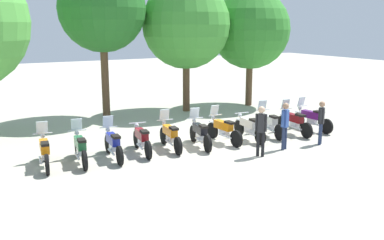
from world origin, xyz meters
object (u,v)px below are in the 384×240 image
(motorcycle_0, at_px, (45,151))
(person_0, at_px, (261,127))
(person_1, at_px, (285,122))
(motorcycle_2, at_px, (113,144))
(motorcycle_9, at_px, (294,122))
(motorcycle_7, at_px, (249,127))
(tree_1, at_px, (102,9))
(motorcycle_10, at_px, (311,118))
(tree_2, at_px, (186,25))
(motorcycle_6, at_px, (223,129))
(motorcycle_5, at_px, (200,133))
(motorcycle_1, at_px, (80,148))
(motorcycle_3, at_px, (142,139))
(tree_3, at_px, (250,30))
(motorcycle_4, at_px, (170,135))
(motorcycle_8, at_px, (269,123))
(person_2, at_px, (321,119))

(motorcycle_0, distance_m, person_0, 7.13)
(person_0, distance_m, person_1, 1.30)
(motorcycle_2, bearing_deg, motorcycle_0, 89.37)
(motorcycle_9, bearing_deg, motorcycle_7, 90.53)
(motorcycle_7, relative_size, tree_1, 0.30)
(motorcycle_10, height_order, tree_2, tree_2)
(motorcycle_6, bearing_deg, person_0, -179.96)
(motorcycle_0, distance_m, motorcycle_2, 2.20)
(motorcycle_0, height_order, motorcycle_5, same)
(motorcycle_0, bearing_deg, person_0, -103.00)
(motorcycle_9, distance_m, tree_1, 10.12)
(motorcycle_1, bearing_deg, tree_2, -43.53)
(motorcycle_5, xyz_separation_m, person_0, (1.19, -2.08, 0.52))
(motorcycle_1, relative_size, motorcycle_3, 1.00)
(motorcycle_7, bearing_deg, motorcycle_9, -89.24)
(motorcycle_0, distance_m, tree_3, 13.87)
(motorcycle_4, relative_size, motorcycle_8, 1.00)
(motorcycle_9, bearing_deg, motorcycle_8, 80.61)
(tree_1, bearing_deg, motorcycle_9, -50.61)
(motorcycle_10, height_order, tree_1, tree_1)
(tree_1, bearing_deg, motorcycle_6, -70.05)
(motorcycle_0, bearing_deg, tree_3, -57.96)
(motorcycle_8, xyz_separation_m, person_1, (-0.82, -1.87, 0.49))
(motorcycle_8, bearing_deg, tree_3, -20.03)
(motorcycle_7, distance_m, person_2, 2.74)
(person_1, bearing_deg, motorcycle_10, -81.82)
(motorcycle_1, relative_size, person_1, 1.27)
(motorcycle_8, height_order, tree_1, tree_1)
(motorcycle_7, height_order, person_1, person_1)
(person_2, bearing_deg, person_1, -129.48)
(motorcycle_2, xyz_separation_m, tree_3, (9.96, 5.82, 3.64))
(motorcycle_2, height_order, person_1, person_1)
(motorcycle_8, xyz_separation_m, motorcycle_9, (1.09, -0.27, 0.00))
(motorcycle_1, bearing_deg, motorcycle_9, -86.33)
(motorcycle_1, xyz_separation_m, motorcycle_3, (2.19, 0.06, -0.01))
(motorcycle_1, distance_m, motorcycle_10, 9.86)
(motorcycle_5, distance_m, tree_3, 9.67)
(motorcycle_4, distance_m, tree_3, 10.31)
(motorcycle_10, height_order, person_2, person_2)
(motorcycle_10, bearing_deg, person_1, 116.09)
(motorcycle_10, relative_size, person_1, 1.28)
(motorcycle_2, relative_size, motorcycle_6, 1.00)
(motorcycle_10, bearing_deg, motorcycle_7, 85.66)
(motorcycle_1, distance_m, motorcycle_8, 7.67)
(person_2, height_order, tree_3, tree_3)
(motorcycle_2, distance_m, person_0, 5.04)
(motorcycle_4, relative_size, motorcycle_10, 1.00)
(person_0, height_order, tree_1, tree_1)
(motorcycle_1, relative_size, person_0, 1.25)
(motorcycle_5, relative_size, tree_1, 0.30)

